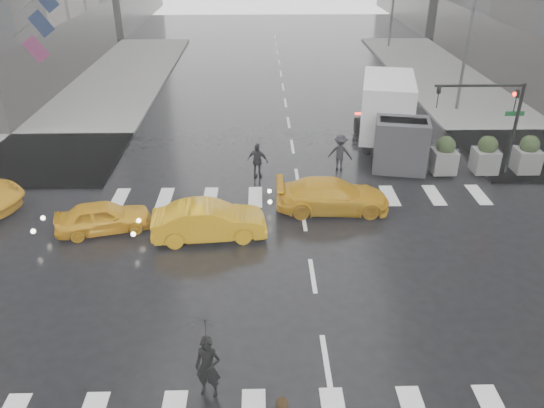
{
  "coord_description": "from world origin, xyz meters",
  "views": [
    {
      "loc": [
        -1.77,
        -14.94,
        10.71
      ],
      "look_at": [
        -1.35,
        2.0,
        1.76
      ],
      "focal_mm": 35.0,
      "sensor_mm": 36.0,
      "label": 1
    }
  ],
  "objects_px": {
    "traffic_signal_pole": "(497,111)",
    "taxi_front": "(103,217)",
    "taxi_mid": "(209,221)",
    "box_truck": "(390,116)"
  },
  "relations": [
    {
      "from": "taxi_mid",
      "to": "box_truck",
      "type": "relative_size",
      "value": 0.63
    },
    {
      "from": "traffic_signal_pole",
      "to": "taxi_front",
      "type": "distance_m",
      "value": 17.78
    },
    {
      "from": "taxi_front",
      "to": "box_truck",
      "type": "distance_m",
      "value": 15.22
    },
    {
      "from": "traffic_signal_pole",
      "to": "taxi_front",
      "type": "relative_size",
      "value": 1.24
    },
    {
      "from": "taxi_mid",
      "to": "box_truck",
      "type": "bearing_deg",
      "value": -51.5
    },
    {
      "from": "taxi_mid",
      "to": "box_truck",
      "type": "height_order",
      "value": "box_truck"
    },
    {
      "from": "traffic_signal_pole",
      "to": "taxi_front",
      "type": "bearing_deg",
      "value": -164.27
    },
    {
      "from": "taxi_front",
      "to": "box_truck",
      "type": "bearing_deg",
      "value": -72.82
    },
    {
      "from": "traffic_signal_pole",
      "to": "box_truck",
      "type": "distance_m",
      "value": 5.28
    },
    {
      "from": "taxi_mid",
      "to": "taxi_front",
      "type": "bearing_deg",
      "value": 75.87
    }
  ]
}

